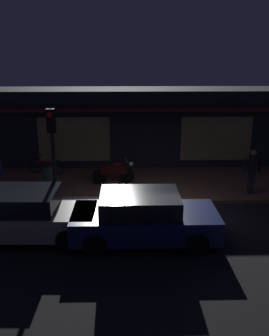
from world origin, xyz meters
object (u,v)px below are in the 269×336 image
Objects in this scene: traffic_light_pole at (53,146)px; bicycle_parked at (46,165)px; motorcycle at (114,171)px; trash_bin at (48,175)px; parked_car_far at (143,217)px; parked_car_near at (23,214)px; person_bystander at (252,171)px.

bicycle_parked is at bearing 106.14° from traffic_light_pole.
motorcycle is 1.83× the size of trash_bin.
bicycle_parked is at bearing 124.70° from parked_car_far.
trash_bin is at bearing 91.19° from parked_car_near.
traffic_light_pole is at bearing -73.86° from bicycle_parked.
motorcycle is 1.05× the size of bicycle_parked.
person_bystander reaches higher than bicycle_parked.
traffic_light_pole is at bearing -118.79° from motorcycle.
motorcycle is 3.29m from bicycle_parked.
parked_car_near reaches higher than bicycle_parked.
parked_car_far is at bearing -142.55° from person_bystander.
traffic_light_pole reaches higher than parked_car_near.
parked_car_far is (3.53, -4.08, 0.08)m from trash_bin.
person_bystander is 1.80× the size of trash_bin.
traffic_light_pole reaches higher than parked_car_far.
trash_bin is (0.44, -1.65, 0.11)m from bicycle_parked.
motorcycle is at bearing 61.21° from traffic_light_pole.
bicycle_parked is at bearing 162.66° from person_bystander.
motorcycle is 4.81m from parked_car_near.
parked_car_near is (-2.50, -4.11, 0.06)m from motorcycle.
trash_bin is 3.47m from traffic_light_pole.
traffic_light_pole is (1.29, -4.46, 1.97)m from bicycle_parked.
parked_car_far is at bearing -77.74° from motorcycle.
person_bystander reaches higher than trash_bin.
person_bystander is (8.13, -2.54, 0.52)m from bicycle_parked.
person_bystander is 0.46× the size of traffic_light_pole.
traffic_light_pole is (-1.72, -3.13, 1.83)m from motorcycle.
person_bystander is at bearing 15.66° from traffic_light_pole.
parked_car_far is (0.96, -4.40, 0.06)m from motorcycle.
person_bystander is at bearing -17.34° from bicycle_parked.
traffic_light_pole reaches higher than bicycle_parked.
person_bystander is at bearing -6.59° from trash_bin.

